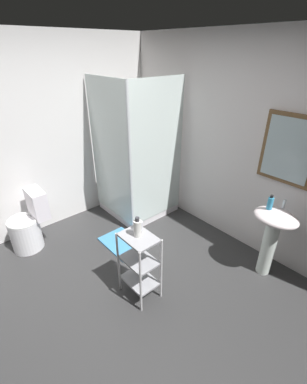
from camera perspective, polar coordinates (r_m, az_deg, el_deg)
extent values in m
cube|color=#303030|center=(3.00, -7.45, -22.34)|extent=(4.20, 4.20, 0.02)
cube|color=silver|center=(3.43, 17.81, 9.19)|extent=(4.20, 0.10, 2.50)
cube|color=brown|center=(3.08, 26.79, 8.02)|extent=(0.56, 0.03, 0.72)
cube|color=silver|center=(3.06, 26.65, 7.96)|extent=(0.48, 0.01, 0.64)
cube|color=silver|center=(3.78, -25.02, 9.62)|extent=(0.10, 4.20, 2.50)
cube|color=white|center=(4.35, -3.24, -2.80)|extent=(0.90, 0.90, 0.10)
cube|color=silver|center=(3.69, -9.22, 8.21)|extent=(0.90, 0.02, 1.90)
cube|color=silver|center=(3.60, 0.81, 8.07)|extent=(0.02, 0.90, 1.90)
cylinder|color=silver|center=(3.34, -4.99, 6.28)|extent=(0.04, 0.04, 1.90)
cylinder|color=silver|center=(4.32, -3.26, -2.22)|extent=(0.08, 0.08, 0.00)
cylinder|color=white|center=(3.29, 23.12, -10.86)|extent=(0.15, 0.15, 0.68)
ellipsoid|color=white|center=(3.07, 24.53, -4.93)|extent=(0.46, 0.37, 0.13)
cylinder|color=silver|center=(3.11, 25.94, -2.31)|extent=(0.03, 0.03, 0.10)
cylinder|color=white|center=(3.81, -25.39, -8.19)|extent=(0.37, 0.37, 0.40)
torus|color=white|center=(3.70, -26.07, -5.49)|extent=(0.37, 0.37, 0.04)
cube|color=white|center=(3.66, -23.48, -2.22)|extent=(0.35, 0.17, 0.36)
cylinder|color=silver|center=(2.84, -7.45, -14.64)|extent=(0.02, 0.02, 0.74)
cylinder|color=silver|center=(2.63, -2.76, -18.79)|extent=(0.02, 0.02, 0.74)
cylinder|color=silver|center=(2.95, -3.20, -12.47)|extent=(0.02, 0.02, 0.74)
cylinder|color=silver|center=(2.75, 1.65, -16.19)|extent=(0.02, 0.02, 0.74)
cube|color=#99999E|center=(2.92, -2.90, -18.14)|extent=(0.36, 0.26, 0.02)
cube|color=#99999E|center=(2.73, -3.04, -14.24)|extent=(0.36, 0.26, 0.02)
cube|color=#99999E|center=(2.55, -3.20, -9.61)|extent=(0.36, 0.26, 0.02)
cylinder|color=#389ED1|center=(3.03, 23.50, -2.21)|extent=(0.06, 0.06, 0.13)
cylinder|color=black|center=(2.99, 23.80, -0.87)|extent=(0.03, 0.03, 0.03)
cylinder|color=silver|center=(2.51, -3.41, -7.72)|extent=(0.07, 0.07, 0.17)
cylinder|color=#333338|center=(2.45, -3.48, -5.79)|extent=(0.04, 0.04, 0.04)
cylinder|color=silver|center=(2.62, -3.20, -7.10)|extent=(0.08, 0.08, 0.09)
cube|color=teal|center=(3.65, -6.65, -10.73)|extent=(0.60, 0.40, 0.02)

